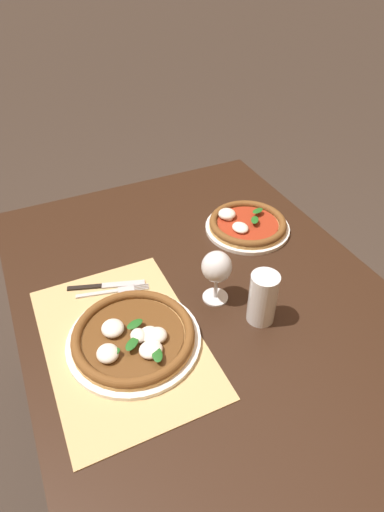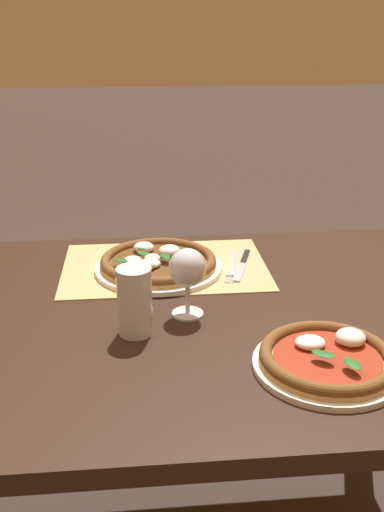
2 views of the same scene
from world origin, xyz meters
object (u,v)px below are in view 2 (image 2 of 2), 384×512
Objects in this scene: pint_glass at (135,303)px; fork at (232,267)px; pizza_far at (328,359)px; wine_glass at (188,271)px; knife at (242,265)px; pizza_near at (156,263)px.

pint_glass is 0.41m from fork.
wine_glass is (0.24, -0.24, 0.09)m from pizza_far.
pizza_far is at bearing 98.40° from knife.
pint_glass reaches higher than pizza_far.
wine_glass is 0.30m from fork.
pizza_near is at bearing -1.68° from fork.
knife is at bearing -81.60° from pizza_far.
pint_glass is at bearing 80.22° from pizza_near.
pizza_near is at bearing 1.27° from knife.
wine_glass reaches higher than knife.
pizza_far is 1.78× the size of wine_glass.
wine_glass is (-0.06, 0.25, 0.08)m from pizza_near.
pizza_near is at bearing -58.76° from pizza_far.
pizza_far reaches higher than knife.
fork is at bearing -119.06° from wine_glass.
pizza_near is 0.20m from fork.
pizza_far is at bearing 121.24° from pizza_near.
pizza_near reaches higher than fork.
wine_glass is at bearing 103.12° from pizza_near.
knife is at bearing -160.18° from fork.
pizza_near reaches higher than pizza_far.
pizza_near is at bearing -76.88° from wine_glass.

